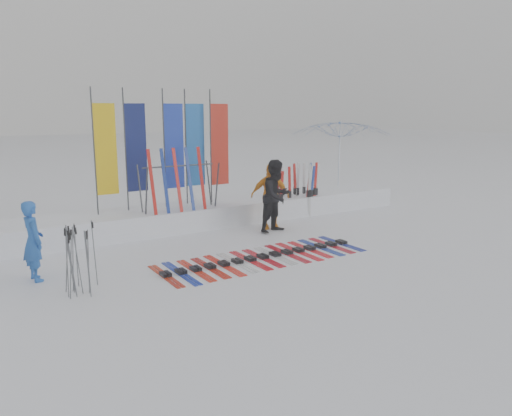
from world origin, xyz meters
TOP-DOWN VIEW (x-y plane):
  - ground at (0.00, 0.00)m, footprint 120.00×120.00m
  - snow_bank at (0.00, 4.60)m, footprint 14.00×1.60m
  - person_blue at (-4.54, 2.05)m, footprint 0.46×0.62m
  - person_black at (1.60, 2.81)m, footprint 1.10×0.95m
  - person_yellow at (1.67, 3.23)m, footprint 1.14×0.87m
  - tent_canopy at (5.82, 5.06)m, footprint 3.78×3.83m
  - ski_row at (-0.05, 0.92)m, footprint 4.76×1.69m
  - pole_cluster at (-3.99, 0.92)m, footprint 0.62×0.73m
  - feather_flags at (-0.65, 4.81)m, footprint 3.85×0.25m
  - ski_rack at (-0.59, 4.20)m, footprint 2.04×0.80m
  - upright_skis at (3.34, 4.28)m, footprint 1.69×1.01m

SIDE VIEW (x-z plane):
  - ground at x=0.00m, z-range 0.00..0.00m
  - ski_row at x=-0.05m, z-range 0.00..0.07m
  - snow_bank at x=0.00m, z-range 0.00..0.60m
  - pole_cluster at x=-3.99m, z-range -0.03..1.23m
  - person_blue at x=-4.54m, z-range 0.00..1.56m
  - upright_skis at x=3.34m, z-range -0.04..1.62m
  - person_yellow at x=1.67m, z-range 0.00..1.81m
  - person_black at x=1.60m, z-range 0.00..1.95m
  - ski_rack at x=-0.59m, z-range 0.77..2.00m
  - tent_canopy at x=5.82m, z-range 0.00..2.98m
  - feather_flags at x=-0.65m, z-range 0.64..3.84m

